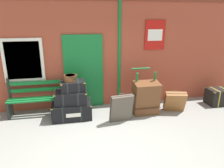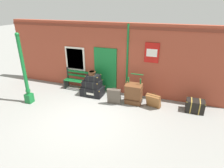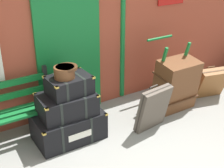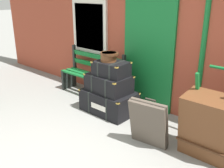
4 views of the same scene
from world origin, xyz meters
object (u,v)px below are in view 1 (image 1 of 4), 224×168
(porters_trolley, at_px, (143,102))
(suitcase_charcoal, at_px, (121,108))
(suitcase_brown, at_px, (175,102))
(steamer_trunk_base, at_px, (72,110))
(steamer_trunk_middle, at_px, (71,97))
(platform_bench, at_px, (39,98))
(large_brown_trunk, at_px, (146,98))
(corner_trunk, at_px, (219,97))
(round_hatbox, at_px, (70,78))
(steamer_trunk_top, at_px, (73,86))

(porters_trolley, bearing_deg, suitcase_charcoal, -146.30)
(porters_trolley, xyz_separation_m, suitcase_brown, (0.84, -0.23, 0.04))
(suitcase_brown, bearing_deg, steamer_trunk_base, 175.85)
(steamer_trunk_base, bearing_deg, steamer_trunk_middle, -130.08)
(platform_bench, xyz_separation_m, suitcase_brown, (3.67, -0.62, -0.14))
(platform_bench, distance_m, suitcase_brown, 3.72)
(large_brown_trunk, bearing_deg, suitcase_charcoal, -156.75)
(suitcase_brown, distance_m, corner_trunk, 1.60)
(suitcase_brown, bearing_deg, round_hatbox, 175.86)
(round_hatbox, xyz_separation_m, porters_trolley, (1.97, 0.02, -0.83))
(suitcase_brown, bearing_deg, corner_trunk, 9.30)
(platform_bench, height_order, large_brown_trunk, platform_bench)
(platform_bench, distance_m, corner_trunk, 5.26)
(suitcase_brown, bearing_deg, porters_trolley, 164.90)
(steamer_trunk_top, relative_size, round_hatbox, 1.88)
(steamer_trunk_base, height_order, suitcase_brown, suitcase_brown)
(round_hatbox, height_order, suitcase_charcoal, round_hatbox)
(steamer_trunk_base, bearing_deg, platform_bench, 154.23)
(large_brown_trunk, distance_m, corner_trunk, 2.44)
(platform_bench, relative_size, large_brown_trunk, 1.73)
(steamer_trunk_base, bearing_deg, steamer_trunk_top, 4.88)
(steamer_trunk_base, height_order, steamer_trunk_top, steamer_trunk_top)
(porters_trolley, relative_size, large_brown_trunk, 1.27)
(steamer_trunk_base, height_order, round_hatbox, round_hatbox)
(steamer_trunk_base, relative_size, corner_trunk, 1.45)
(round_hatbox, xyz_separation_m, corner_trunk, (4.39, 0.05, -0.86))
(porters_trolley, height_order, large_brown_trunk, porters_trolley)
(steamer_trunk_top, bearing_deg, steamer_trunk_base, -175.12)
(platform_bench, bearing_deg, steamer_trunk_middle, -25.91)
(steamer_trunk_top, relative_size, porters_trolley, 0.53)
(steamer_trunk_base, height_order, steamer_trunk_middle, steamer_trunk_middle)
(steamer_trunk_middle, relative_size, corner_trunk, 1.19)
(porters_trolley, height_order, suitcase_brown, porters_trolley)
(steamer_trunk_base, relative_size, porters_trolley, 0.86)
(platform_bench, xyz_separation_m, steamer_trunk_top, (0.91, -0.41, 0.43))
(platform_bench, distance_m, steamer_trunk_top, 1.08)
(suitcase_charcoal, bearing_deg, suitcase_brown, 9.83)
(steamer_trunk_base, xyz_separation_m, steamer_trunk_top, (0.06, 0.00, 0.66))
(steamer_trunk_base, xyz_separation_m, large_brown_trunk, (1.97, -0.16, 0.25))
(platform_bench, bearing_deg, large_brown_trunk, -11.37)
(porters_trolley, height_order, corner_trunk, porters_trolley)
(steamer_trunk_base, bearing_deg, corner_trunk, 0.71)
(suitcase_brown, bearing_deg, platform_bench, 170.46)
(corner_trunk, bearing_deg, suitcase_brown, -170.70)
(steamer_trunk_top, bearing_deg, round_hatbox, -174.45)
(steamer_trunk_middle, distance_m, suitcase_brown, 2.83)
(steamer_trunk_base, distance_m, suitcase_brown, 2.82)
(steamer_trunk_middle, bearing_deg, suitcase_charcoal, -21.39)
(steamer_trunk_top, relative_size, suitcase_charcoal, 0.83)
(platform_bench, relative_size, corner_trunk, 2.28)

